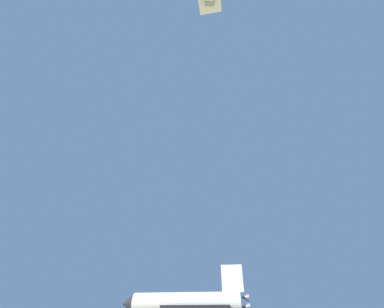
% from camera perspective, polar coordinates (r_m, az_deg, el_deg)
% --- Properties ---
extents(space_shuttle, '(38.64, 24.93, 15.80)m').
position_cam_1_polar(space_shuttle, '(89.51, -1.61, -29.84)').
color(space_shuttle, white).
rests_on(space_shuttle, ground).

